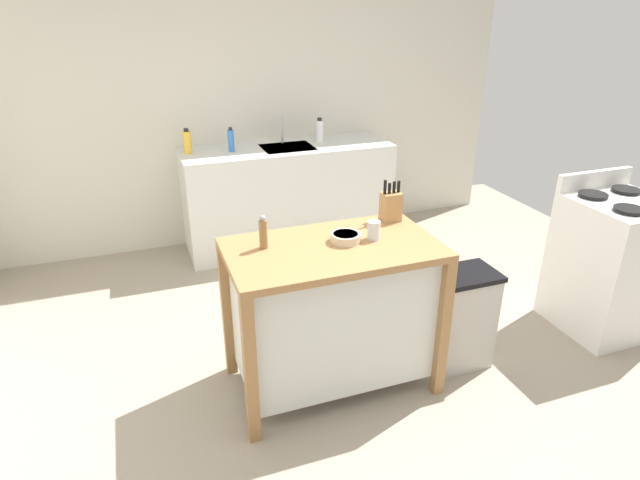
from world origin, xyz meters
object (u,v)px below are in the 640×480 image
Objects in this scene: drinking_cup at (374,230)px; trash_bin at (462,318)px; kitchen_island at (332,309)px; stove at (611,264)px; bottle_spray_cleaner at (320,130)px; bowl_ceramic_small at (345,237)px; sink_faucet at (282,130)px; pepper_grinder at (263,233)px; knife_block at (391,206)px; bottle_hand_soap at (231,140)px; bottle_dish_soap at (187,142)px.

trash_bin is (0.57, -0.10, -0.62)m from drinking_cup.
stove is (1.98, -0.06, -0.03)m from kitchen_island.
bottle_spray_cleaner is 2.56m from stove.
bowl_ceramic_small reaches higher than kitchen_island.
bowl_ceramic_small is at bearing 172.74° from drinking_cup.
bowl_ceramic_small is 2.12m from sink_faucet.
bottle_spray_cleaner is (-0.14, 2.16, 0.69)m from trash_bin.
pepper_grinder is (-0.59, 0.09, 0.04)m from drinking_cup.
kitchen_island is 4.53× the size of knife_block.
sink_faucet is at bearing 101.88° from trash_bin.
kitchen_island is 6.95× the size of bowl_ceramic_small.
bowl_ceramic_small is 0.16× the size of stove.
bottle_spray_cleaner is (0.81, 0.08, 0.00)m from bottle_hand_soap.
bottle_spray_cleaner is at bearing 5.50° from bottle_hand_soap.
drinking_cup is at bearing -79.13° from bottle_hand_soap.
pepper_grinder is at bearing 170.53° from bowl_ceramic_small.
pepper_grinder is (-0.80, -0.12, -0.00)m from knife_block.
bottle_dish_soap is (-0.57, 2.03, 0.10)m from bowl_ceramic_small.
knife_block is at bearing 28.05° from bowl_ceramic_small.
drinking_cup reaches higher than kitchen_island.
knife_block is 1.91m from sink_faucet.
kitchen_island is 1.81× the size of trash_bin.
sink_faucet is 2.79m from stove.
sink_faucet reaches higher than bowl_ceramic_small.
bottle_dish_soap reaches higher than trash_bin.
bottle_spray_cleaner is (0.33, -0.06, -0.01)m from sink_faucet.
bowl_ceramic_small is at bearing -151.95° from knife_block.
bottle_dish_soap reaches higher than pepper_grinder.
kitchen_island reaches higher than trash_bin.
bowl_ceramic_small is at bearing 177.34° from stove.
bottle_dish_soap is 1.16m from bottle_spray_cleaner.
bottle_spray_cleaner reaches higher than trash_bin.
pepper_grinder is at bearing 171.11° from drinking_cup.
knife_block reaches higher than stove.
bottle_dish_soap is at bearing -174.99° from sink_faucet.
knife_block is 0.30m from drinking_cup.
drinking_cup is (0.24, 0.01, 0.44)m from kitchen_island.
bottle_dish_soap reaches higher than bowl_ceramic_small.
drinking_cup is at bearing -8.89° from pepper_grinder.
pepper_grinder is at bearing -117.39° from bottle_spray_cleaner.
stove is at bearing -53.28° from sink_faucet.
stove is (1.89, -0.09, -0.45)m from bowl_ceramic_small.
bottle_spray_cleaner reaches higher than drinking_cup.
bottle_dish_soap is at bearing 94.11° from pepper_grinder.
trash_bin is at bearing -178.42° from stove.
bottle_hand_soap is (-0.48, -0.14, -0.02)m from sink_faucet.
kitchen_island is 1.98m from stove.
drinking_cup is at bearing 2.40° from kitchen_island.
bottle_hand_soap reaches higher than kitchen_island.
pepper_grinder is (-0.35, 0.10, 0.48)m from kitchen_island.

